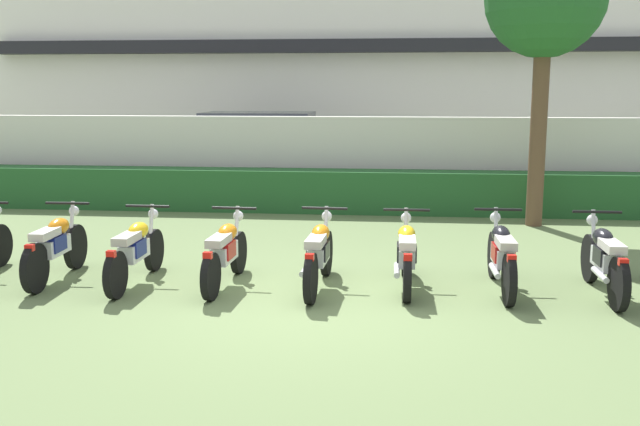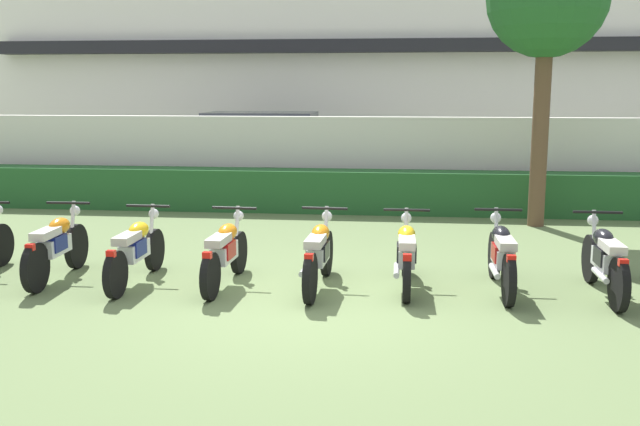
{
  "view_description": "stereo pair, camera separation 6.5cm",
  "coord_description": "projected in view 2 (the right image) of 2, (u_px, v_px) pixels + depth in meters",
  "views": [
    {
      "loc": [
        0.96,
        -7.98,
        2.49
      ],
      "look_at": [
        0.0,
        1.04,
        0.9
      ],
      "focal_mm": 40.14,
      "sensor_mm": 36.0,
      "label": 1
    },
    {
      "loc": [
        1.02,
        -7.98,
        2.49
      ],
      "look_at": [
        0.0,
        1.04,
        0.9
      ],
      "focal_mm": 40.14,
      "sensor_mm": 36.0,
      "label": 2
    }
  ],
  "objects": [
    {
      "name": "motorcycle_in_row_3",
      "position": [
        136.0,
        250.0,
        9.16
      ],
      "size": [
        0.6,
        1.93,
        0.95
      ],
      "rotation": [
        0.0,
        0.0,
        1.56
      ],
      "color": "black",
      "rests_on": "ground"
    },
    {
      "name": "tree_near_inspector",
      "position": [
        547.0,
        1.0,
        12.42
      ],
      "size": [
        2.11,
        2.11,
        5.11
      ],
      "color": "brown",
      "rests_on": "ground"
    },
    {
      "name": "parked_car",
      "position": [
        267.0,
        150.0,
        18.02
      ],
      "size": [
        4.5,
        2.08,
        1.89
      ],
      "rotation": [
        0.0,
        0.0,
        -0.0
      ],
      "color": "silver",
      "rests_on": "ground"
    },
    {
      "name": "building",
      "position": [
        371.0,
        57.0,
        22.96
      ],
      "size": [
        25.39,
        6.5,
        6.92
      ],
      "color": "white",
      "rests_on": "ground"
    },
    {
      "name": "compound_wall",
      "position": [
        352.0,
        162.0,
        15.05
      ],
      "size": [
        24.12,
        0.3,
        1.9
      ],
      "primitive_type": "cube",
      "color": "silver",
      "rests_on": "ground"
    },
    {
      "name": "motorcycle_in_row_7",
      "position": [
        502.0,
        256.0,
        8.8
      ],
      "size": [
        0.6,
        1.88,
        0.97
      ],
      "rotation": [
        0.0,
        0.0,
        1.58
      ],
      "color": "black",
      "rests_on": "ground"
    },
    {
      "name": "motorcycle_in_row_4",
      "position": [
        225.0,
        252.0,
        9.05
      ],
      "size": [
        0.6,
        1.85,
        0.95
      ],
      "rotation": [
        0.0,
        0.0,
        1.53
      ],
      "color": "black",
      "rests_on": "ground"
    },
    {
      "name": "motorcycle_in_row_2",
      "position": [
        56.0,
        246.0,
        9.34
      ],
      "size": [
        0.6,
        1.85,
        0.97
      ],
      "rotation": [
        0.0,
        0.0,
        1.61
      ],
      "color": "black",
      "rests_on": "ground"
    },
    {
      "name": "ground",
      "position": [
        310.0,
        304.0,
        8.35
      ],
      "size": [
        60.0,
        60.0,
        0.0
      ],
      "primitive_type": "plane",
      "color": "#607547"
    },
    {
      "name": "motorcycle_in_row_6",
      "position": [
        406.0,
        254.0,
        8.95
      ],
      "size": [
        0.6,
        1.79,
        0.94
      ],
      "rotation": [
        0.0,
        0.0,
        1.58
      ],
      "color": "black",
      "rests_on": "ground"
    },
    {
      "name": "hedge_row",
      "position": [
        349.0,
        191.0,
        14.45
      ],
      "size": [
        19.29,
        0.7,
        0.85
      ],
      "primitive_type": "cube",
      "color": "#235628",
      "rests_on": "ground"
    },
    {
      "name": "motorcycle_in_row_5",
      "position": [
        319.0,
        254.0,
        8.92
      ],
      "size": [
        0.6,
        1.93,
        0.96
      ],
      "rotation": [
        0.0,
        0.0,
        1.53
      ],
      "color": "black",
      "rests_on": "ground"
    },
    {
      "name": "motorcycle_in_row_8",
      "position": [
        605.0,
        259.0,
        8.6
      ],
      "size": [
        0.6,
        1.88,
        0.97
      ],
      "rotation": [
        0.0,
        0.0,
        1.56
      ],
      "color": "black",
      "rests_on": "ground"
    }
  ]
}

